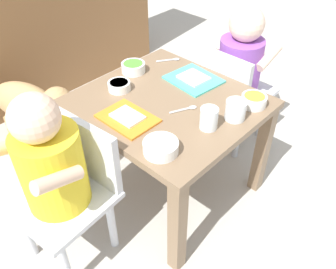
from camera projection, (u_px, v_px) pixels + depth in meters
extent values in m
plane|color=#B2ADA3|center=(168.00, 186.00, 1.52)|extent=(7.00, 7.00, 0.00)
cube|color=brown|center=(5.00, 2.00, 1.78)|extent=(1.61, 0.37, 1.02)
cube|color=#7A6047|center=(168.00, 104.00, 1.25)|extent=(0.55, 0.60, 0.03)
cube|color=#7A6047|center=(177.00, 228.00, 1.11)|extent=(0.04, 0.04, 0.41)
cube|color=#7A6047|center=(262.00, 150.00, 1.39)|extent=(0.04, 0.04, 0.41)
cube|color=#7A6047|center=(74.00, 149.00, 1.39)|extent=(0.04, 0.04, 0.41)
cube|color=#7A6047|center=(162.00, 98.00, 1.67)|extent=(0.04, 0.04, 0.41)
cube|color=silver|center=(62.00, 200.00, 1.12)|extent=(0.30, 0.30, 0.02)
cube|color=silver|center=(87.00, 150.00, 1.12)|extent=(0.05, 0.27, 0.22)
cylinder|color=yellow|center=(53.00, 169.00, 1.03)|extent=(0.19, 0.19, 0.26)
sphere|color=beige|center=(34.00, 118.00, 0.91)|extent=(0.14, 0.14, 0.14)
cylinder|color=silver|center=(26.00, 231.00, 1.19)|extent=(0.03, 0.03, 0.25)
cylinder|color=silver|center=(65.00, 265.00, 1.10)|extent=(0.03, 0.03, 0.25)
cylinder|color=silver|center=(73.00, 195.00, 1.31)|extent=(0.03, 0.03, 0.25)
cylinder|color=silver|center=(112.00, 222.00, 1.22)|extent=(0.03, 0.03, 0.25)
cylinder|color=beige|center=(10.00, 146.00, 1.01)|extent=(0.15, 0.05, 0.09)
cylinder|color=beige|center=(58.00, 180.00, 0.91)|extent=(0.15, 0.05, 0.09)
cube|color=silver|center=(236.00, 91.00, 1.61)|extent=(0.28, 0.28, 0.02)
cube|color=silver|center=(221.00, 79.00, 1.46)|extent=(0.03, 0.27, 0.22)
cylinder|color=purple|center=(239.00, 66.00, 1.52)|extent=(0.18, 0.18, 0.24)
sphere|color=beige|center=(247.00, 24.00, 1.41)|extent=(0.14, 0.14, 0.14)
cylinder|color=silver|center=(262.00, 115.00, 1.69)|extent=(0.03, 0.03, 0.25)
cylinder|color=silver|center=(228.00, 99.00, 1.80)|extent=(0.03, 0.03, 0.25)
cylinder|color=silver|center=(238.00, 135.00, 1.58)|extent=(0.03, 0.03, 0.25)
cylinder|color=silver|center=(202.00, 116.00, 1.69)|extent=(0.03, 0.03, 0.25)
cylinder|color=beige|center=(269.00, 57.00, 1.46)|extent=(0.15, 0.04, 0.09)
cylinder|color=beige|center=(228.00, 42.00, 1.57)|extent=(0.15, 0.04, 0.09)
ellipsoid|color=tan|center=(25.00, 102.00, 1.65)|extent=(0.26, 0.36, 0.19)
sphere|color=tan|center=(58.00, 102.00, 1.56)|extent=(0.14, 0.14, 0.14)
sphere|color=black|center=(67.00, 105.00, 1.55)|extent=(0.06, 0.06, 0.06)
torus|color=green|center=(51.00, 103.00, 1.58)|extent=(0.12, 0.07, 0.11)
cylinder|color=tan|center=(42.00, 136.00, 1.68)|extent=(0.04, 0.04, 0.12)
cylinder|color=tan|center=(53.00, 125.00, 1.74)|extent=(0.04, 0.04, 0.12)
cylinder|color=tan|center=(11.00, 127.00, 1.73)|extent=(0.04, 0.04, 0.12)
cylinder|color=tan|center=(23.00, 117.00, 1.79)|extent=(0.04, 0.04, 0.12)
cube|color=orange|center=(128.00, 118.00, 1.16)|extent=(0.13, 0.18, 0.01)
cube|color=white|center=(127.00, 116.00, 1.15)|extent=(0.07, 0.10, 0.01)
cube|color=#4CC6BC|center=(194.00, 79.00, 1.35)|extent=(0.18, 0.20, 0.01)
cube|color=white|center=(194.00, 78.00, 1.34)|extent=(0.10, 0.11, 0.01)
cylinder|color=white|center=(236.00, 110.00, 1.15)|extent=(0.07, 0.07, 0.07)
cylinder|color=silver|center=(235.00, 114.00, 1.16)|extent=(0.06, 0.06, 0.04)
cylinder|color=white|center=(209.00, 118.00, 1.11)|extent=(0.06, 0.06, 0.07)
cylinder|color=silver|center=(208.00, 124.00, 1.12)|extent=(0.05, 0.05, 0.03)
cylinder|color=white|center=(133.00, 68.00, 1.39)|extent=(0.09, 0.09, 0.04)
cylinder|color=#4C8C33|center=(133.00, 64.00, 1.38)|extent=(0.08, 0.08, 0.01)
cylinder|color=white|center=(254.00, 101.00, 1.21)|extent=(0.09, 0.09, 0.04)
cylinder|color=gold|center=(255.00, 97.00, 1.20)|extent=(0.07, 0.07, 0.01)
cylinder|color=white|center=(161.00, 147.00, 1.03)|extent=(0.10, 0.10, 0.04)
cylinder|color=#B26633|center=(161.00, 143.00, 1.02)|extent=(0.08, 0.08, 0.01)
cylinder|color=white|center=(119.00, 86.00, 1.29)|extent=(0.08, 0.08, 0.03)
cylinder|color=#4C8C33|center=(119.00, 83.00, 1.28)|extent=(0.07, 0.07, 0.01)
cylinder|color=silver|center=(180.00, 110.00, 1.20)|extent=(0.07, 0.04, 0.01)
ellipsoid|color=silver|center=(193.00, 107.00, 1.21)|extent=(0.03, 0.03, 0.01)
cylinder|color=silver|center=(165.00, 60.00, 1.47)|extent=(0.07, 0.05, 0.01)
ellipsoid|color=silver|center=(176.00, 59.00, 1.48)|extent=(0.03, 0.03, 0.01)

